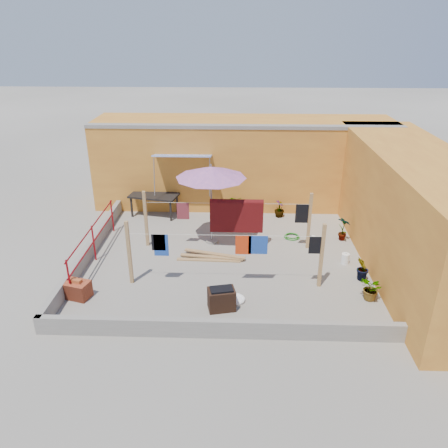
# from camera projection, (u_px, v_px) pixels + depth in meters

# --- Properties ---
(ground) EXTENTS (80.00, 80.00, 0.00)m
(ground) POSITION_uv_depth(u_px,v_px,m) (226.00, 259.00, 12.96)
(ground) COLOR #9E998E
(ground) RESTS_ON ground
(wall_back) EXTENTS (11.00, 3.27, 3.21)m
(wall_back) POSITION_uv_depth(u_px,v_px,m) (243.00, 162.00, 16.55)
(wall_back) COLOR orange
(wall_back) RESTS_ON ground
(wall_right) EXTENTS (2.40, 9.00, 3.20)m
(wall_right) POSITION_uv_depth(u_px,v_px,m) (413.00, 211.00, 12.14)
(wall_right) COLOR orange
(wall_right) RESTS_ON ground
(parapet_front) EXTENTS (8.30, 0.16, 0.44)m
(parapet_front) POSITION_uv_depth(u_px,v_px,m) (221.00, 329.00, 9.61)
(parapet_front) COLOR gray
(parapet_front) RESTS_ON ground
(parapet_left) EXTENTS (0.16, 7.30, 0.44)m
(parapet_left) POSITION_uv_depth(u_px,v_px,m) (90.00, 250.00, 13.00)
(parapet_left) COLOR gray
(parapet_left) RESTS_ON ground
(red_railing) EXTENTS (0.05, 4.20, 1.10)m
(red_railing) POSITION_uv_depth(u_px,v_px,m) (93.00, 238.00, 12.60)
(red_railing) COLOR #A5101A
(red_railing) RESTS_ON ground
(clothesline_rig) EXTENTS (5.09, 2.35, 1.80)m
(clothesline_rig) POSITION_uv_depth(u_px,v_px,m) (235.00, 220.00, 13.03)
(clothesline_rig) COLOR tan
(clothesline_rig) RESTS_ON ground
(patio_umbrella) EXTENTS (2.64, 2.64, 2.57)m
(patio_umbrella) POSITION_uv_depth(u_px,v_px,m) (211.00, 173.00, 13.01)
(patio_umbrella) COLOR gray
(patio_umbrella) RESTS_ON ground
(outdoor_table) EXTENTS (1.84, 1.19, 0.80)m
(outdoor_table) POSITION_uv_depth(u_px,v_px,m) (154.00, 197.00, 15.66)
(outdoor_table) COLOR black
(outdoor_table) RESTS_ON ground
(brick_stack) EXTENTS (0.70, 0.59, 0.52)m
(brick_stack) POSITION_uv_depth(u_px,v_px,m) (78.00, 290.00, 11.02)
(brick_stack) COLOR #A64026
(brick_stack) RESTS_ON ground
(lumber_pile) EXTENTS (2.03, 0.64, 0.12)m
(lumber_pile) POSITION_uv_depth(u_px,v_px,m) (212.00, 257.00, 12.92)
(lumber_pile) COLOR tan
(lumber_pile) RESTS_ON ground
(brazier) EXTENTS (0.72, 0.56, 0.58)m
(brazier) POSITION_uv_depth(u_px,v_px,m) (222.00, 299.00, 10.55)
(brazier) COLOR black
(brazier) RESTS_ON ground
(white_basin) EXTENTS (0.49, 0.49, 0.09)m
(white_basin) POSITION_uv_depth(u_px,v_px,m) (235.00, 299.00, 10.94)
(white_basin) COLOR white
(white_basin) RESTS_ON ground
(water_jug_a) EXTENTS (0.23, 0.23, 0.36)m
(water_jug_a) POSITION_uv_depth(u_px,v_px,m) (345.00, 259.00, 12.63)
(water_jug_a) COLOR white
(water_jug_a) RESTS_ON ground
(water_jug_b) EXTENTS (0.24, 0.24, 0.38)m
(water_jug_b) POSITION_uv_depth(u_px,v_px,m) (312.00, 241.00, 13.62)
(water_jug_b) COLOR white
(water_jug_b) RESTS_ON ground
(green_hose) EXTENTS (0.51, 0.51, 0.08)m
(green_hose) POSITION_uv_depth(u_px,v_px,m) (292.00, 236.00, 14.25)
(green_hose) COLOR #1B7419
(green_hose) RESTS_ON ground
(plant_back_a) EXTENTS (0.79, 0.70, 0.80)m
(plant_back_a) POSITION_uv_depth(u_px,v_px,m) (233.00, 206.00, 15.70)
(plant_back_a) COLOR #195A19
(plant_back_a) RESTS_ON ground
(plant_back_b) EXTENTS (0.36, 0.36, 0.62)m
(plant_back_b) POSITION_uv_depth(u_px,v_px,m) (279.00, 209.00, 15.69)
(plant_back_b) COLOR #195A19
(plant_back_b) RESTS_ON ground
(plant_right_a) EXTENTS (0.51, 0.52, 0.82)m
(plant_right_a) POSITION_uv_depth(u_px,v_px,m) (343.00, 229.00, 13.91)
(plant_right_a) COLOR #195A19
(plant_right_a) RESTS_ON ground
(plant_right_b) EXTENTS (0.41, 0.46, 0.72)m
(plant_right_b) POSITION_uv_depth(u_px,v_px,m) (363.00, 269.00, 11.70)
(plant_right_b) COLOR #195A19
(plant_right_b) RESTS_ON ground
(plant_right_c) EXTENTS (0.68, 0.72, 0.64)m
(plant_right_c) POSITION_uv_depth(u_px,v_px,m) (372.00, 289.00, 10.88)
(plant_right_c) COLOR #195A19
(plant_right_c) RESTS_ON ground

